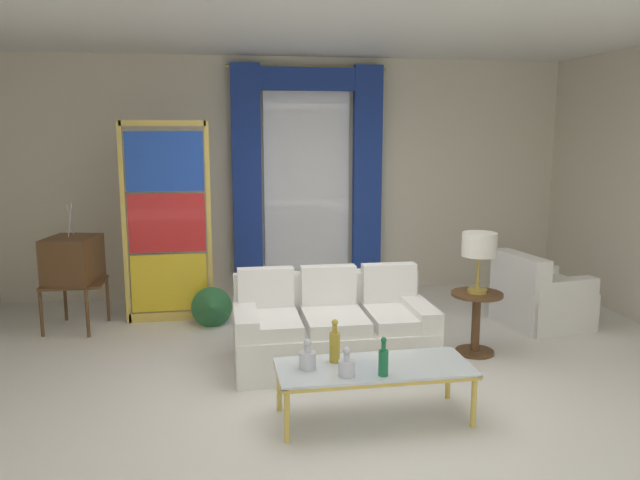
# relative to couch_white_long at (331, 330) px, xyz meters

# --- Properties ---
(ground_plane) EXTENTS (16.00, 16.00, 0.00)m
(ground_plane) POSITION_rel_couch_white_long_xyz_m (-0.03, -0.41, -0.30)
(ground_plane) COLOR white
(wall_rear) EXTENTS (8.00, 0.12, 3.00)m
(wall_rear) POSITION_rel_couch_white_long_xyz_m (-0.03, 2.65, 1.20)
(wall_rear) COLOR beige
(wall_rear) RESTS_ON ground
(ceiling_slab) EXTENTS (8.00, 7.60, 0.04)m
(ceiling_slab) POSITION_rel_couch_white_long_xyz_m (-0.03, 0.39, 2.72)
(ceiling_slab) COLOR white
(curtained_window) EXTENTS (2.00, 0.17, 2.70)m
(curtained_window) POSITION_rel_couch_white_long_xyz_m (0.16, 2.48, 1.44)
(curtained_window) COLOR white
(curtained_window) RESTS_ON ground
(couch_white_long) EXTENTS (1.77, 0.94, 0.86)m
(couch_white_long) POSITION_rel_couch_white_long_xyz_m (0.00, 0.00, 0.00)
(couch_white_long) COLOR white
(couch_white_long) RESTS_ON ground
(coffee_table) EXTENTS (1.42, 0.58, 0.41)m
(coffee_table) POSITION_rel_couch_white_long_xyz_m (0.09, -1.19, 0.07)
(coffee_table) COLOR silver
(coffee_table) RESTS_ON ground
(bottle_blue_decanter) EXTENTS (0.12, 0.12, 0.21)m
(bottle_blue_decanter) POSITION_rel_couch_white_long_xyz_m (-0.15, -1.34, 0.18)
(bottle_blue_decanter) COLOR silver
(bottle_blue_decanter) RESTS_ON coffee_table
(bottle_crystal_tall) EXTENTS (0.07, 0.07, 0.28)m
(bottle_crystal_tall) POSITION_rel_couch_white_long_xyz_m (0.11, -1.38, 0.21)
(bottle_crystal_tall) COLOR #196B3D
(bottle_crystal_tall) RESTS_ON coffee_table
(bottle_amber_squat) EXTENTS (0.12, 0.12, 0.23)m
(bottle_amber_squat) POSITION_rel_couch_white_long_xyz_m (-0.39, -1.17, 0.18)
(bottle_amber_squat) COLOR silver
(bottle_amber_squat) RESTS_ON coffee_table
(bottle_ruby_flask) EXTENTS (0.08, 0.08, 0.33)m
(bottle_ruby_flask) POSITION_rel_couch_white_long_xyz_m (-0.18, -1.07, 0.24)
(bottle_ruby_flask) COLOR gold
(bottle_ruby_flask) RESTS_ON coffee_table
(vintage_tv) EXTENTS (0.62, 0.68, 1.35)m
(vintage_tv) POSITION_rel_couch_white_long_xyz_m (-2.51, 1.42, 0.42)
(vintage_tv) COLOR brown
(vintage_tv) RESTS_ON ground
(armchair_white) EXTENTS (0.93, 0.92, 0.80)m
(armchair_white) POSITION_rel_couch_white_long_xyz_m (2.42, 0.70, -0.02)
(armchair_white) COLOR white
(armchair_white) RESTS_ON ground
(stained_glass_divider) EXTENTS (0.95, 0.05, 2.20)m
(stained_glass_divider) POSITION_rel_couch_white_long_xyz_m (-1.53, 1.54, 0.75)
(stained_glass_divider) COLOR gold
(stained_glass_divider) RESTS_ON ground
(peacock_figurine) EXTENTS (0.44, 0.60, 0.50)m
(peacock_figurine) POSITION_rel_couch_white_long_xyz_m (-1.08, 1.18, -0.08)
(peacock_figurine) COLOR beige
(peacock_figurine) RESTS_ON ground
(round_side_table) EXTENTS (0.48, 0.48, 0.59)m
(round_side_table) POSITION_rel_couch_white_long_xyz_m (1.39, -0.02, 0.05)
(round_side_table) COLOR brown
(round_side_table) RESTS_ON ground
(table_lamp_brass) EXTENTS (0.32, 0.32, 0.57)m
(table_lamp_brass) POSITION_rel_couch_white_long_xyz_m (1.39, -0.02, 0.72)
(table_lamp_brass) COLOR #B29338
(table_lamp_brass) RESTS_ON round_side_table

